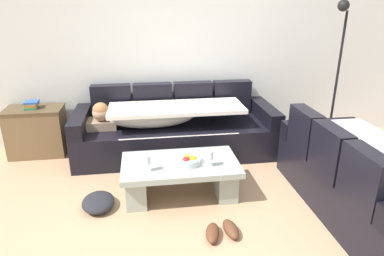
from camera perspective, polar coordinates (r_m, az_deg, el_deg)
The scene contains 14 objects.
ground_plane at distance 3.31m, azimuth 4.55°, elevation -15.54°, with size 14.00×14.00×0.00m, color tan.
back_wall at distance 4.83m, azimuth -0.72°, elevation 13.51°, with size 9.00×0.10×2.70m, color silver.
couch_along_wall at distance 4.54m, azimuth -3.27°, elevation -0.34°, with size 2.60×0.92×0.88m.
couch_near_window at distance 3.69m, azimuth 26.36°, elevation -7.68°, with size 0.92×1.92×0.88m.
coffee_table at distance 3.61m, azimuth -1.96°, elevation -7.70°, with size 1.20×0.68×0.38m.
fruit_bowl at distance 3.49m, azimuth -0.69°, elevation -5.35°, with size 0.28×0.28×0.10m.
wine_glass_near_left at distance 3.34m, azimuth -7.47°, elevation -5.36°, with size 0.07×0.07×0.17m.
wine_glass_near_right at distance 3.41m, azimuth 3.00°, elevation -4.65°, with size 0.07×0.07×0.17m.
open_magazine at distance 3.55m, azimuth 1.17°, elevation -5.55°, with size 0.28×0.21×0.01m, color white.
side_cabinet at distance 4.94m, azimuth -24.40°, elevation -0.52°, with size 0.72×0.44×0.64m.
book_stack_on_cabinet at distance 4.84m, azimuth -25.16°, elevation 3.53°, with size 0.18×0.20×0.09m.
floor_lamp at distance 4.86m, azimuth 22.95°, elevation 9.17°, with size 0.33×0.31×1.95m.
pair_of_shoes at distance 3.15m, azimuth 4.97°, elevation -16.71°, with size 0.33×0.31×0.09m.
crumpled_garment at distance 3.61m, azimuth -15.33°, elevation -11.83°, with size 0.40×0.32×0.12m, color #232328.
Camera 1 is at (-0.64, -2.60, 1.96)m, focal length 32.03 mm.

